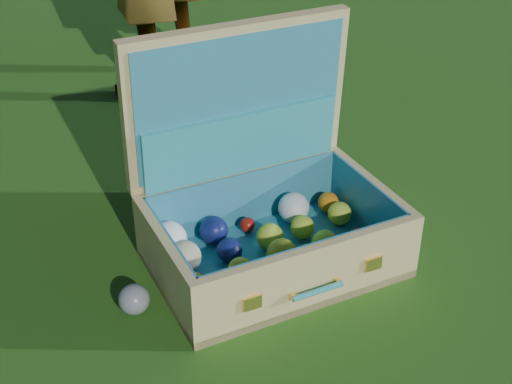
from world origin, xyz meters
name	(u,v)px	position (x,y,z in m)	size (l,w,h in m)	color
ground	(295,215)	(0.00, 0.00, 0.00)	(60.00, 60.00, 0.00)	#215114
stray_ball	(134,299)	(-0.55, -0.11, 0.04)	(0.07, 0.07, 0.07)	teal
suitcase	(259,199)	(-0.18, -0.08, 0.16)	(0.64, 0.51, 0.57)	#DBBE75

